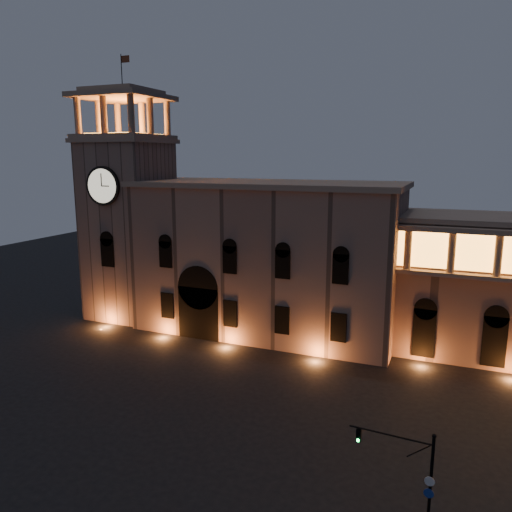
# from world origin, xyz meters

# --- Properties ---
(ground) EXTENTS (160.00, 160.00, 0.00)m
(ground) POSITION_xyz_m (0.00, 0.00, 0.00)
(ground) COLOR black
(ground) RESTS_ON ground
(government_building) EXTENTS (30.80, 12.80, 17.60)m
(government_building) POSITION_xyz_m (-2.08, 21.93, 8.77)
(government_building) COLOR #886759
(government_building) RESTS_ON ground
(clock_tower) EXTENTS (9.80, 9.80, 32.40)m
(clock_tower) POSITION_xyz_m (-20.50, 20.98, 12.50)
(clock_tower) COLOR #886759
(clock_tower) RESTS_ON ground
(traffic_light) EXTENTS (4.65, 0.63, 6.38)m
(traffic_light) POSITION_xyz_m (17.22, -6.33, 3.35)
(traffic_light) COLOR black
(traffic_light) RESTS_ON ground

